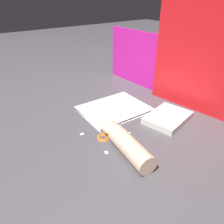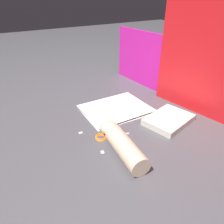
# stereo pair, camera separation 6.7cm
# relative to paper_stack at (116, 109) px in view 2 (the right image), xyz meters

# --- Properties ---
(ground_plane) EXTENTS (6.00, 6.00, 0.00)m
(ground_plane) POSITION_rel_paper_stack_xyz_m (0.09, -0.07, -0.01)
(ground_plane) COLOR #4C494F
(backdrop_panel_left) EXTENTS (0.82, 0.09, 0.36)m
(backdrop_panel_left) POSITION_rel_paper_stack_xyz_m (-0.08, 0.37, 0.18)
(backdrop_panel_left) COLOR #D81E9E
(backdrop_panel_left) RESTS_ON ground_plane
(backdrop_panel_center) EXTENTS (0.56, 0.11, 0.59)m
(backdrop_panel_center) POSITION_rel_paper_stack_xyz_m (0.25, 0.37, 0.29)
(backdrop_panel_center) COLOR red
(backdrop_panel_center) RESTS_ON ground_plane
(paper_stack) EXTENTS (0.30, 0.37, 0.01)m
(paper_stack) POSITION_rel_paper_stack_xyz_m (0.00, 0.00, 0.00)
(paper_stack) COLOR white
(paper_stack) RESTS_ON ground_plane
(book_closed) EXTENTS (0.23, 0.27, 0.03)m
(book_closed) POSITION_rel_paper_stack_xyz_m (0.25, 0.16, 0.01)
(book_closed) COLOR silver
(book_closed) RESTS_ON ground_plane
(scissors) EXTENTS (0.13, 0.17, 0.01)m
(scissors) POSITION_rel_paper_stack_xyz_m (0.20, -0.17, -0.00)
(scissors) COLOR silver
(scissors) RESTS_ON ground_plane
(hand_forearm) EXTENTS (0.34, 0.12, 0.08)m
(hand_forearm) POSITION_rel_paper_stack_xyz_m (0.32, -0.17, 0.03)
(hand_forearm) COLOR beige
(hand_forearm) RESTS_ON ground_plane
(paper_scrap_near) EXTENTS (0.02, 0.02, 0.00)m
(paper_scrap_near) POSITION_rel_paper_stack_xyz_m (0.29, -0.24, -0.01)
(paper_scrap_near) COLOR white
(paper_scrap_near) RESTS_ON ground_plane
(paper_scrap_mid) EXTENTS (0.01, 0.02, 0.00)m
(paper_scrap_mid) POSITION_rel_paper_stack_xyz_m (0.11, -0.26, -0.01)
(paper_scrap_mid) COLOR white
(paper_scrap_mid) RESTS_ON ground_plane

